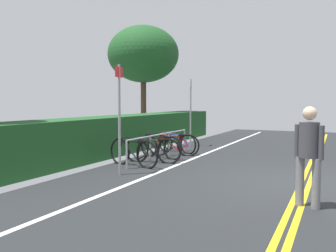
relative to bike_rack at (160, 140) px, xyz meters
name	(u,v)px	position (x,y,z in m)	size (l,w,h in m)	color
ground_plane	(305,186)	(-1.88, -4.30, -0.58)	(28.57, 10.28, 0.05)	#232628
centre_line_yellow_inner	(309,185)	(-1.88, -4.38, -0.55)	(25.71, 0.10, 0.00)	gold
centre_line_yellow_outer	(301,184)	(-1.88, -4.22, -0.55)	(25.71, 0.10, 0.00)	gold
bike_lane_stripe_white	(161,171)	(-1.88, -0.94, -0.55)	(25.71, 0.12, 0.00)	white
bike_rack	(160,140)	(0.00, 0.00, 0.00)	(3.95, 0.05, 0.75)	#9EA0A5
bicycle_0	(133,153)	(-1.52, 0.06, -0.19)	(0.58, 1.74, 0.78)	black
bicycle_1	(153,150)	(-0.80, -0.15, -0.20)	(0.46, 1.70, 0.75)	black
bicycle_2	(160,146)	(0.07, 0.03, -0.20)	(0.65, 1.69, 0.76)	black
bicycle_3	(173,145)	(0.69, -0.13, -0.20)	(0.55, 1.67, 0.75)	black
bicycle_4	(176,143)	(1.42, 0.08, -0.22)	(0.70, 1.69, 0.71)	black
pedestrian	(309,150)	(-3.60, -4.47, 0.40)	(0.32, 0.47, 1.65)	slate
sign_post_near	(119,110)	(-2.65, -0.24, 0.99)	(0.36, 0.08, 2.60)	gray
sign_post_far	(191,107)	(3.14, 0.25, 0.99)	(0.36, 0.09, 2.59)	gray
hedge_backdrop	(131,132)	(1.50, 1.91, 0.07)	(12.90, 1.27, 1.24)	#1C4C21
tree_mid	(143,54)	(5.83, 3.79, 3.47)	(3.46, 3.46, 5.41)	#473323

